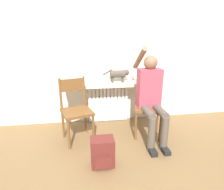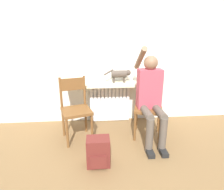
{
  "view_description": "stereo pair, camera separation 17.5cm",
  "coord_description": "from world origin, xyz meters",
  "px_view_note": "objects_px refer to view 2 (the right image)",
  "views": [
    {
      "loc": [
        -0.41,
        -1.99,
        1.5
      ],
      "look_at": [
        0.0,
        0.7,
        0.64
      ],
      "focal_mm": 30.0,
      "sensor_mm": 36.0,
      "label": 1
    },
    {
      "loc": [
        -0.24,
        -2.02,
        1.5
      ],
      "look_at": [
        0.0,
        0.7,
        0.64
      ],
      "focal_mm": 30.0,
      "sensor_mm": 36.0,
      "label": 2
    }
  ],
  "objects_px": {
    "chair_right": "(148,106)",
    "cat": "(120,74)",
    "chair_left": "(76,108)",
    "backpack": "(98,152)",
    "person": "(151,95)"
  },
  "relations": [
    {
      "from": "chair_left",
      "to": "backpack",
      "type": "height_order",
      "value": "chair_left"
    },
    {
      "from": "person",
      "to": "cat",
      "type": "height_order",
      "value": "person"
    },
    {
      "from": "chair_right",
      "to": "cat",
      "type": "xyz_separation_m",
      "value": [
        -0.38,
        0.44,
        0.41
      ]
    },
    {
      "from": "chair_left",
      "to": "person",
      "type": "relative_size",
      "value": 0.68
    },
    {
      "from": "cat",
      "to": "chair_right",
      "type": "bearing_deg",
      "value": -49.49
    },
    {
      "from": "person",
      "to": "cat",
      "type": "relative_size",
      "value": 3.0
    },
    {
      "from": "person",
      "to": "backpack",
      "type": "bearing_deg",
      "value": -144.53
    },
    {
      "from": "chair_left",
      "to": "chair_right",
      "type": "distance_m",
      "value": 1.09
    },
    {
      "from": "chair_right",
      "to": "chair_left",
      "type": "bearing_deg",
      "value": -164.09
    },
    {
      "from": "cat",
      "to": "chair_left",
      "type": "bearing_deg",
      "value": -148.3
    },
    {
      "from": "chair_left",
      "to": "backpack",
      "type": "bearing_deg",
      "value": -82.17
    },
    {
      "from": "chair_left",
      "to": "chair_right",
      "type": "relative_size",
      "value": 1.0
    },
    {
      "from": "cat",
      "to": "backpack",
      "type": "height_order",
      "value": "cat"
    },
    {
      "from": "cat",
      "to": "backpack",
      "type": "distance_m",
      "value": 1.38
    },
    {
      "from": "chair_left",
      "to": "person",
      "type": "xyz_separation_m",
      "value": [
        1.08,
        -0.12,
        0.21
      ]
    }
  ]
}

